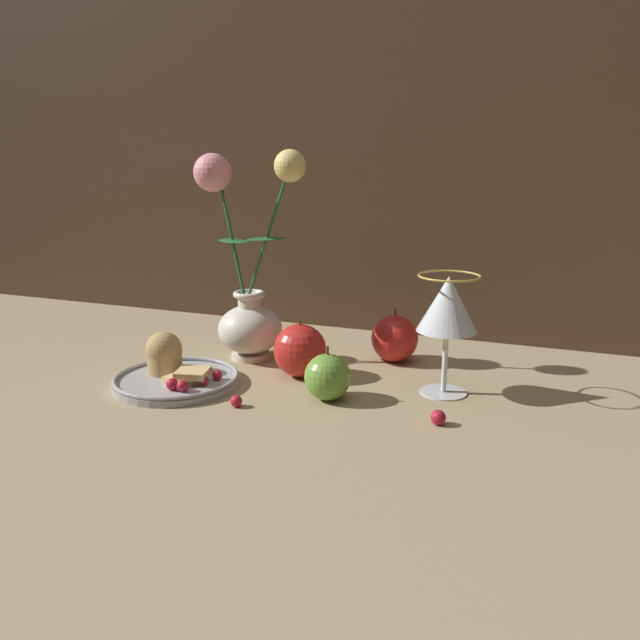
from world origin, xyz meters
name	(u,v)px	position (x,y,z in m)	size (l,w,h in m)	color
ground_plane	(332,383)	(0.00, 0.00, 0.00)	(2.40, 2.40, 0.00)	#9E8966
wall_back	(399,4)	(0.00, 0.33, 0.60)	(2.40, 0.04, 1.20)	#422D1E
vase	(248,290)	(-0.17, 0.06, 0.12)	(0.18, 0.11, 0.35)	silver
plate_with_pastries	(173,372)	(-0.23, -0.09, 0.02)	(0.19, 0.19, 0.07)	#A3A3A8
wine_glass	(448,308)	(0.17, 0.02, 0.13)	(0.09, 0.09, 0.18)	silver
apple_beside_vase	(328,377)	(0.02, -0.07, 0.03)	(0.07, 0.07, 0.08)	#669938
apple_near_glass	(300,350)	(-0.06, 0.01, 0.04)	(0.08, 0.08, 0.10)	red
apple_at_table_edge	(395,339)	(0.06, 0.14, 0.04)	(0.08, 0.08, 0.09)	red
berry_near_plate	(329,362)	(-0.03, 0.07, 0.01)	(0.01, 0.01, 0.01)	#AD192D
berry_front_center	(236,401)	(-0.09, -0.14, 0.01)	(0.02, 0.02, 0.02)	#AD192D
berry_by_glass_stem	(438,417)	(0.18, -0.10, 0.01)	(0.02, 0.02, 0.02)	#AD192D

